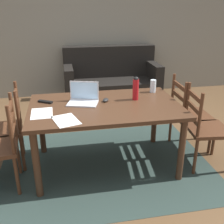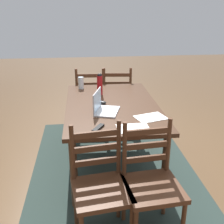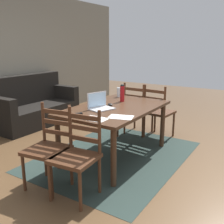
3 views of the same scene
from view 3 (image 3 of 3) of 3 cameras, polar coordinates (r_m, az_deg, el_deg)
The scene contains 15 objects.
ground_plane at distance 3.97m, azimuth 0.74°, elevation -9.50°, with size 14.00×14.00×0.00m, color brown.
area_rug at distance 3.97m, azimuth 0.74°, elevation -9.46°, with size 2.42×1.85×0.01m, color #283833.
dining_table at distance 3.75m, azimuth 0.78°, elevation -0.14°, with size 1.63×1.02×0.75m.
chair_left_far at distance 3.12m, azimuth -13.46°, elevation -7.59°, with size 0.50×0.50×0.95m.
chair_right_far at distance 4.83m, azimuth 5.61°, elevation 0.64°, with size 0.45×0.45×0.95m.
chair_left_near at distance 2.86m, azimuth -7.64°, elevation -9.41°, with size 0.48×0.48×0.95m.
chair_right_near at distance 4.66m, azimuth 10.03°, elevation -0.01°, with size 0.48×0.48×0.95m.
couch at distance 5.67m, azimuth -16.65°, elevation 1.07°, with size 1.80×0.80×1.00m.
laptop at distance 3.59m, azimuth -2.68°, elevation 1.57°, with size 0.37×0.30×0.23m.
water_bottle at distance 4.06m, azimuth 2.24°, elevation 4.25°, with size 0.07×0.07×0.27m.
drinking_glass at distance 4.43m, azimuth 1.54°, elevation 4.30°, with size 0.07×0.07×0.15m, color silver.
computer_mouse at distance 3.80m, azimuth -0.40°, elevation 1.65°, with size 0.06×0.10×0.03m, color black.
tv_remote at distance 3.33m, azimuth -7.88°, elevation -0.45°, with size 0.04×0.17×0.02m, color black.
paper_stack_left at distance 3.13m, azimuth -3.71°, elevation -1.49°, with size 0.21×0.30×0.00m, color white.
paper_stack_right at distance 3.20m, azimuth 1.92°, elevation -1.11°, with size 0.21×0.30×0.00m, color white.
Camera 3 is at (-3.08, -1.91, 1.62)m, focal length 42.20 mm.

